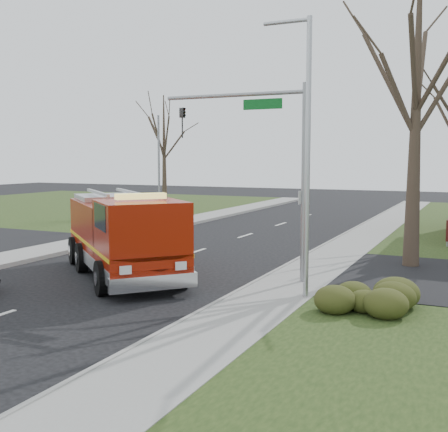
% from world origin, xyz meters
% --- Properties ---
extents(ground, '(120.00, 120.00, 0.00)m').
position_xyz_m(ground, '(0.00, 0.00, 0.00)').
color(ground, black).
rests_on(ground, ground).
extents(sidewalk_right, '(2.40, 80.00, 0.15)m').
position_xyz_m(sidewalk_right, '(6.20, 0.00, 0.07)').
color(sidewalk_right, gray).
rests_on(sidewalk_right, ground).
extents(hedge_corner, '(2.80, 2.00, 0.90)m').
position_xyz_m(hedge_corner, '(9.00, -1.00, 0.58)').
color(hedge_corner, '#333D16').
rests_on(hedge_corner, lawn_right).
extents(bare_tree_near, '(6.00, 6.00, 12.00)m').
position_xyz_m(bare_tree_near, '(9.50, 6.00, 7.41)').
color(bare_tree_near, '#3B2D23').
rests_on(bare_tree_near, ground).
extents(bare_tree_left, '(4.50, 4.50, 9.00)m').
position_xyz_m(bare_tree_left, '(-10.00, 20.00, 5.56)').
color(bare_tree_left, '#3B2D23').
rests_on(bare_tree_left, ground).
extents(traffic_signal_mast, '(5.29, 0.18, 6.80)m').
position_xyz_m(traffic_signal_mast, '(5.21, 1.50, 4.71)').
color(traffic_signal_mast, gray).
rests_on(traffic_signal_mast, ground).
extents(streetlight_pole, '(1.48, 0.16, 8.40)m').
position_xyz_m(streetlight_pole, '(7.14, -0.50, 4.55)').
color(streetlight_pole, '#B7BABF').
rests_on(streetlight_pole, ground).
extents(utility_pole_far, '(0.14, 0.14, 7.00)m').
position_xyz_m(utility_pole_far, '(-6.80, 14.00, 3.50)').
color(utility_pole_far, gray).
rests_on(utility_pole_far, ground).
extents(fire_engine, '(7.68, 7.29, 3.19)m').
position_xyz_m(fire_engine, '(0.13, 0.20, 1.45)').
color(fire_engine, maroon).
rests_on(fire_engine, ground).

